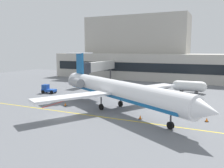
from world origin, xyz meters
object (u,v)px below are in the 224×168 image
(baggage_tug, at_px, (157,90))
(regional_jet, at_px, (114,89))
(pushback_tractor, at_px, (48,89))
(fuel_tank, at_px, (189,86))

(baggage_tug, bearing_deg, regional_jet, -100.13)
(baggage_tug, bearing_deg, pushback_tractor, -158.03)
(baggage_tug, relative_size, pushback_tractor, 1.23)
(regional_jet, relative_size, pushback_tractor, 9.84)
(baggage_tug, bearing_deg, fuel_tank, 39.08)
(pushback_tractor, bearing_deg, fuel_tank, 26.16)
(baggage_tug, distance_m, pushback_tractor, 22.88)
(pushback_tractor, height_order, fuel_tank, fuel_tank)
(regional_jet, relative_size, fuel_tank, 4.26)
(pushback_tractor, relative_size, fuel_tank, 0.43)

